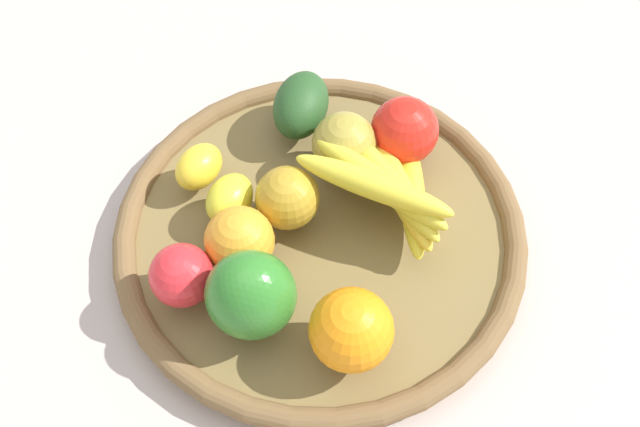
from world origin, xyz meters
name	(u,v)px	position (x,y,z in m)	size (l,w,h in m)	color
ground_plane	(320,243)	(0.00, 0.00, 0.00)	(2.40, 2.40, 0.00)	#BCABA0
basket	(320,233)	(0.00, 0.00, 0.02)	(0.45, 0.45, 0.04)	olive
orange_0	(351,330)	(-0.10, 0.11, 0.08)	(0.08, 0.08, 0.08)	orange
apple_0	(344,144)	(0.02, -0.08, 0.08)	(0.07, 0.07, 0.07)	#A49136
banana_bunch	(391,186)	(-0.05, -0.06, 0.08)	(0.18, 0.16, 0.08)	yellow
apple_2	(182,275)	(0.08, 0.14, 0.07)	(0.06, 0.06, 0.06)	red
lemon_0	(230,199)	(0.09, 0.03, 0.06)	(0.06, 0.05, 0.05)	yellow
avocado	(301,105)	(0.09, -0.11, 0.07)	(0.09, 0.06, 0.06)	#254C21
apple_3	(287,198)	(0.04, 0.01, 0.07)	(0.07, 0.07, 0.07)	#B68C25
bell_pepper	(254,297)	(0.00, 0.13, 0.09)	(0.09, 0.08, 0.10)	#2E7727
apple_1	(404,131)	(-0.03, -0.13, 0.08)	(0.08, 0.08, 0.08)	red
lemon_1	(199,167)	(0.15, 0.01, 0.06)	(0.06, 0.05, 0.05)	yellow
orange_1	(239,241)	(0.05, 0.08, 0.07)	(0.07, 0.07, 0.07)	orange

